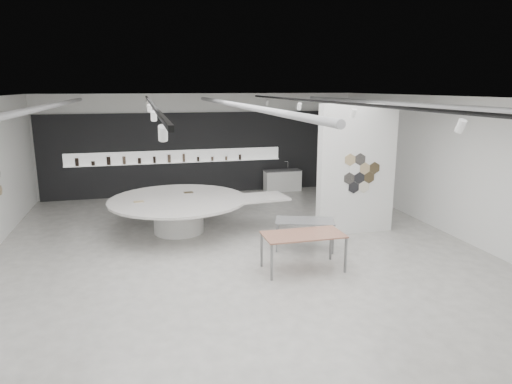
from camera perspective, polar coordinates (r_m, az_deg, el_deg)
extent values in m
cube|color=#BBB8B0|center=(11.38, -1.83, -7.82)|extent=(12.00, 14.00, 0.01)
cube|color=silver|center=(10.64, -1.98, 11.73)|extent=(12.00, 14.00, 0.01)
cube|color=white|center=(17.68, -6.77, 5.98)|extent=(12.00, 0.01, 3.80)
cube|color=white|center=(4.60, 17.74, -15.44)|extent=(12.00, 0.01, 3.80)
cube|color=white|center=(13.45, 24.00, 2.72)|extent=(0.01, 14.00, 3.80)
cylinder|color=#939396|center=(11.08, -24.65, 9.67)|extent=(0.12, 12.00, 0.12)
cylinder|color=#939396|center=(11.13, -2.53, 10.83)|extent=(0.12, 12.00, 0.12)
cylinder|color=#939396|center=(12.67, 16.75, 10.57)|extent=(0.12, 12.00, 0.12)
cube|color=black|center=(10.41, -13.01, 10.81)|extent=(0.05, 13.00, 0.06)
cylinder|color=white|center=(5.43, -11.55, 7.22)|extent=(0.11, 0.18, 0.21)
cylinder|color=white|center=(8.72, -12.66, 9.27)|extent=(0.11, 0.18, 0.21)
cylinder|color=white|center=(12.01, -13.16, 10.20)|extent=(0.11, 0.18, 0.21)
cylinder|color=white|center=(15.31, -13.45, 10.72)|extent=(0.11, 0.18, 0.21)
cube|color=black|center=(11.24, 8.23, 11.14)|extent=(0.05, 13.00, 0.06)
cylinder|color=white|center=(6.89, 24.21, 7.53)|extent=(0.11, 0.18, 0.21)
cylinder|color=white|center=(9.69, 12.04, 9.65)|extent=(0.11, 0.18, 0.21)
cylinder|color=white|center=(12.74, 5.44, 10.62)|extent=(0.11, 0.18, 0.21)
cylinder|color=white|center=(15.88, 1.40, 11.14)|extent=(0.11, 0.18, 0.21)
cylinder|color=tan|center=(13.94, -29.32, 0.19)|extent=(0.03, 0.28, 0.28)
cube|color=black|center=(17.66, -6.71, 4.82)|extent=(11.80, 0.10, 3.10)
cube|color=white|center=(17.50, -9.93, 4.41)|extent=(8.00, 0.06, 0.46)
cube|color=white|center=(17.48, -9.89, 3.66)|extent=(8.00, 0.18, 0.02)
cylinder|color=black|center=(17.56, -21.48, 3.50)|extent=(0.13, 0.13, 0.29)
cylinder|color=black|center=(17.50, -19.70, 3.39)|extent=(0.13, 0.13, 0.15)
cylinder|color=black|center=(17.45, -17.94, 3.74)|extent=(0.14, 0.14, 0.30)
cylinder|color=brown|center=(17.42, -16.16, 3.83)|extent=(0.12, 0.12, 0.29)
cylinder|color=black|center=(17.41, -14.36, 3.80)|extent=(0.12, 0.12, 0.21)
cylinder|color=black|center=(17.42, -12.58, 3.96)|extent=(0.10, 0.10, 0.25)
cylinder|color=brown|center=(17.43, -10.80, 4.13)|extent=(0.12, 0.12, 0.30)
cylinder|color=brown|center=(17.47, -9.02, 4.25)|extent=(0.10, 0.10, 0.31)
cylinder|color=black|center=(17.54, -7.24, 4.10)|extent=(0.09, 0.09, 0.17)
cylinder|color=brown|center=(17.61, -5.48, 4.16)|extent=(0.10, 0.10, 0.16)
cylinder|color=brown|center=(17.70, -3.74, 4.23)|extent=(0.09, 0.09, 0.15)
cylinder|color=black|center=(17.80, -2.02, 4.39)|extent=(0.09, 0.09, 0.21)
cube|color=white|center=(12.96, 12.44, 2.75)|extent=(2.20, 0.35, 3.60)
cylinder|color=black|center=(12.83, 12.77, 1.72)|extent=(0.34, 0.03, 0.34)
cylinder|color=#443822|center=(12.97, 13.95, 1.78)|extent=(0.34, 0.03, 0.34)
cylinder|color=black|center=(12.70, 11.57, 1.67)|extent=(0.34, 0.03, 0.34)
cylinder|color=tan|center=(12.85, 13.42, 2.88)|extent=(0.34, 0.03, 0.34)
cylinder|color=white|center=(12.72, 12.23, 2.84)|extent=(0.34, 0.03, 0.34)
cylinder|color=beige|center=(12.95, 13.30, 0.63)|extent=(0.34, 0.03, 0.34)
cylinder|color=black|center=(12.82, 12.12, 0.56)|extent=(0.34, 0.03, 0.34)
cylinder|color=#443822|center=(12.99, 14.59, 2.92)|extent=(0.34, 0.03, 0.34)
cylinder|color=black|center=(12.74, 12.89, 4.00)|extent=(0.34, 0.03, 0.34)
cylinder|color=tan|center=(12.61, 11.68, 3.97)|extent=(0.34, 0.03, 0.34)
cylinder|color=white|center=(13.12, -9.65, -3.03)|extent=(1.53, 1.53, 0.91)
cylinder|color=silver|center=(12.99, -9.73, -0.96)|extent=(4.22, 4.22, 0.06)
cube|color=silver|center=(13.02, 0.04, -0.72)|extent=(1.82, 1.24, 0.06)
cube|color=tan|center=(12.85, -14.45, -1.16)|extent=(0.29, 0.22, 0.01)
cube|color=#443822|center=(13.68, -8.44, -0.04)|extent=(0.29, 0.22, 0.01)
cube|color=#95614D|center=(10.26, 5.94, -5.32)|extent=(1.81, 0.92, 0.03)
cube|color=slate|center=(9.79, 1.98, -8.81)|extent=(0.05, 0.05, 0.81)
cube|color=slate|center=(10.51, 0.70, -7.23)|extent=(0.05, 0.05, 0.81)
cube|color=slate|center=(10.38, 11.13, -7.76)|extent=(0.05, 0.05, 0.81)
cube|color=slate|center=(11.06, 9.32, -6.36)|extent=(0.05, 0.05, 0.81)
cube|color=slate|center=(11.60, 6.13, -3.58)|extent=(1.63, 1.18, 0.03)
cube|color=slate|center=(11.41, 2.61, -5.80)|extent=(0.05, 0.05, 0.73)
cube|color=slate|center=(12.03, 2.74, -4.80)|extent=(0.05, 0.05, 0.73)
cube|color=slate|center=(11.45, 9.61, -5.92)|extent=(0.05, 0.05, 0.73)
cube|color=slate|center=(12.06, 9.36, -4.92)|extent=(0.05, 0.05, 0.73)
cube|color=white|center=(18.11, 3.32, 1.41)|extent=(1.45, 0.59, 0.81)
cube|color=slate|center=(18.03, 3.34, 2.71)|extent=(1.49, 0.62, 0.03)
cylinder|color=silver|center=(18.21, 4.00, 3.36)|extent=(0.02, 0.02, 0.32)
cylinder|color=silver|center=(18.17, 3.80, 3.82)|extent=(0.14, 0.03, 0.02)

